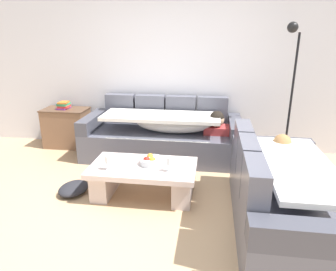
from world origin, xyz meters
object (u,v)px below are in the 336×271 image
at_px(side_cabinet, 67,128).
at_px(crumpled_garment, 74,188).
at_px(wine_glass_near_right, 169,162).
at_px(coffee_table, 143,177).
at_px(fruit_bowl, 152,161).
at_px(couch_near_window, 283,196).
at_px(wine_glass_near_left, 108,160).
at_px(floor_lamp, 290,86).
at_px(couch_along_wall, 164,136).
at_px(book_stack_on_cabinet, 64,105).

xyz_separation_m(side_cabinet, crumpled_garment, (0.78, -1.52, -0.26)).
bearing_deg(side_cabinet, wine_glass_near_right, -38.89).
relative_size(coffee_table, fruit_bowl, 4.29).
relative_size(couch_near_window, wine_glass_near_left, 11.53).
relative_size(fruit_bowl, floor_lamp, 0.14).
height_order(couch_near_window, coffee_table, couch_near_window).
relative_size(couch_along_wall, book_stack_on_cabinet, 10.43).
xyz_separation_m(couch_near_window, coffee_table, (-1.45, 0.41, -0.10)).
height_order(fruit_bowl, wine_glass_near_left, wine_glass_near_left).
height_order(fruit_bowl, wine_glass_near_right, wine_glass_near_right).
distance_m(wine_glass_near_left, side_cabinet, 2.06).
xyz_separation_m(couch_along_wall, wine_glass_near_left, (-0.41, -1.39, 0.16)).
distance_m(couch_near_window, floor_lamp, 1.91).
relative_size(side_cabinet, crumpled_garment, 1.80).
relative_size(coffee_table, book_stack_on_cabinet, 5.37).
bearing_deg(crumpled_garment, wine_glass_near_right, -2.24).
bearing_deg(coffee_table, wine_glass_near_right, -19.63).
bearing_deg(wine_glass_near_right, coffee_table, 160.37).
bearing_deg(couch_near_window, couch_along_wall, 40.65).
relative_size(couch_near_window, coffee_table, 1.59).
relative_size(fruit_bowl, book_stack_on_cabinet, 1.25).
distance_m(coffee_table, fruit_bowl, 0.21).
bearing_deg(floor_lamp, side_cabinet, 177.60).
xyz_separation_m(couch_along_wall, coffee_table, (-0.06, -1.22, -0.09)).
bearing_deg(couch_near_window, coffee_table, 74.42).
bearing_deg(floor_lamp, couch_near_window, -101.38).
xyz_separation_m(couch_along_wall, side_cabinet, (-1.68, 0.23, -0.01)).
xyz_separation_m(floor_lamp, crumpled_garment, (-2.63, -1.37, -1.06)).
bearing_deg(crumpled_garment, couch_near_window, -8.37).
height_order(coffee_table, fruit_bowl, fruit_bowl).
relative_size(wine_glass_near_right, crumpled_garment, 0.42).
distance_m(couch_along_wall, floor_lamp, 1.91).
relative_size(couch_near_window, crumpled_garment, 4.78).
height_order(coffee_table, wine_glass_near_right, wine_glass_near_right).
xyz_separation_m(wine_glass_near_left, wine_glass_near_right, (0.67, 0.06, 0.00)).
height_order(couch_near_window, wine_glass_near_right, couch_near_window).
distance_m(wine_glass_near_right, floor_lamp, 2.14).
distance_m(fruit_bowl, book_stack_on_cabinet, 2.24).
xyz_separation_m(wine_glass_near_left, side_cabinet, (-1.27, 1.62, -0.17)).
distance_m(book_stack_on_cabinet, floor_lamp, 3.46).
xyz_separation_m(coffee_table, wine_glass_near_right, (0.32, -0.11, 0.26)).
distance_m(couch_near_window, fruit_bowl, 1.44).
bearing_deg(side_cabinet, floor_lamp, -2.40).
bearing_deg(couch_near_window, side_cabinet, 58.89).
distance_m(couch_along_wall, wine_glass_near_left, 1.46).
xyz_separation_m(fruit_bowl, floor_lamp, (1.71, 1.25, 0.70)).
bearing_deg(wine_glass_near_left, wine_glass_near_right, 4.73).
distance_m(fruit_bowl, crumpled_garment, 1.00).
relative_size(fruit_bowl, crumpled_garment, 0.70).
relative_size(couch_along_wall, fruit_bowl, 8.33).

